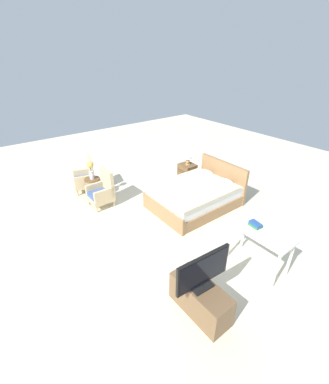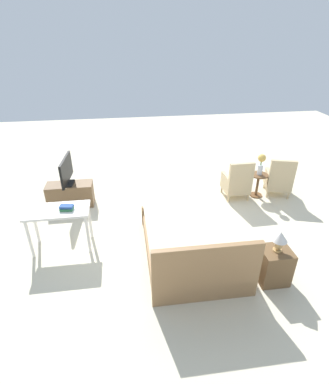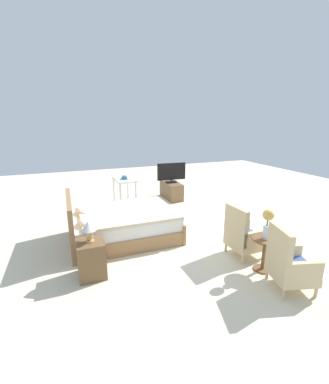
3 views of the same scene
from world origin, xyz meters
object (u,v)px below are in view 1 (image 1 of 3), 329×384
(side_table, at_px, (93,186))
(tv_stand, at_px, (200,299))
(vanity_desk, at_px, (261,237))
(book_stack, at_px, (255,224))
(flower_vase, at_px, (91,168))
(nightstand, at_px, (187,173))
(armchair_by_window_left, at_px, (86,178))
(armchair_by_window_right, at_px, (102,192))
(bed, at_px, (196,195))
(table_lamp, at_px, (188,157))
(tv_flatscreen, at_px, (203,271))

(side_table, relative_size, tv_stand, 0.56)
(vanity_desk, distance_m, book_stack, 0.23)
(side_table, xyz_separation_m, flower_vase, (0.00, -0.00, 0.49))
(nightstand, height_order, tv_stand, nightstand)
(armchair_by_window_left, distance_m, armchair_by_window_right, 0.99)
(side_table, relative_size, vanity_desk, 0.52)
(bed, bearing_deg, table_lamp, 147.53)
(tv_stand, bearing_deg, nightstand, 140.61)
(armchair_by_window_left, xyz_separation_m, armchair_by_window_right, (0.99, 0.00, 0.00))
(armchair_by_window_right, xyz_separation_m, book_stack, (3.45, 1.28, 0.43))
(bed, bearing_deg, nightstand, 147.55)
(armchair_by_window_right, bearing_deg, book_stack, 20.35)
(flower_vase, bearing_deg, side_table, 90.00)
(bed, xyz_separation_m, vanity_desk, (2.17, -0.56, 0.35))
(bed, distance_m, nightstand, 1.31)
(table_lamp, relative_size, book_stack, 1.42)
(side_table, bearing_deg, armchair_by_window_left, 178.29)
(flower_vase, relative_size, nightstand, 0.84)
(side_table, bearing_deg, vanity_desk, 17.23)
(armchair_by_window_left, xyz_separation_m, table_lamp, (1.33, 2.53, 0.41))
(tv_flatscreen, bearing_deg, armchair_by_window_right, 176.84)
(nightstand, bearing_deg, bed, -32.45)
(armchair_by_window_right, relative_size, side_table, 1.70)
(armchair_by_window_left, relative_size, book_stack, 3.97)
(armchair_by_window_right, relative_size, table_lamp, 2.79)
(side_table, relative_size, flower_vase, 1.14)
(bed, xyz_separation_m, tv_flatscreen, (2.22, -2.02, 0.51))
(nightstand, xyz_separation_m, vanity_desk, (3.28, -1.27, 0.37))
(flower_vase, relative_size, tv_stand, 0.50)
(side_table, bearing_deg, nightstand, 71.71)
(armchair_by_window_right, xyz_separation_m, side_table, (-0.50, -0.02, -0.03))
(table_lamp, relative_size, tv_flatscreen, 0.38)
(side_table, distance_m, flower_vase, 0.49)
(tv_stand, height_order, book_stack, book_stack)
(tv_stand, relative_size, vanity_desk, 0.92)
(armchair_by_window_left, height_order, side_table, armchair_by_window_left)
(bed, xyz_separation_m, book_stack, (2.00, -0.54, 0.51))
(armchair_by_window_left, height_order, armchair_by_window_right, same)
(table_lamp, height_order, vanity_desk, table_lamp)
(vanity_desk, bearing_deg, armchair_by_window_right, -160.78)
(bed, relative_size, tv_flatscreen, 2.36)
(side_table, height_order, tv_stand, side_table)
(tv_stand, relative_size, tv_flatscreen, 1.10)
(table_lamp, bearing_deg, flower_vase, -108.29)
(armchair_by_window_left, bearing_deg, vanity_desk, 15.33)
(bed, relative_size, nightstand, 3.63)
(table_lamp, xyz_separation_m, tv_stand, (3.32, -2.73, -0.53))
(armchair_by_window_right, height_order, table_lamp, armchair_by_window_right)
(table_lamp, bearing_deg, tv_flatscreen, -39.38)
(table_lamp, distance_m, tv_stand, 4.33)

